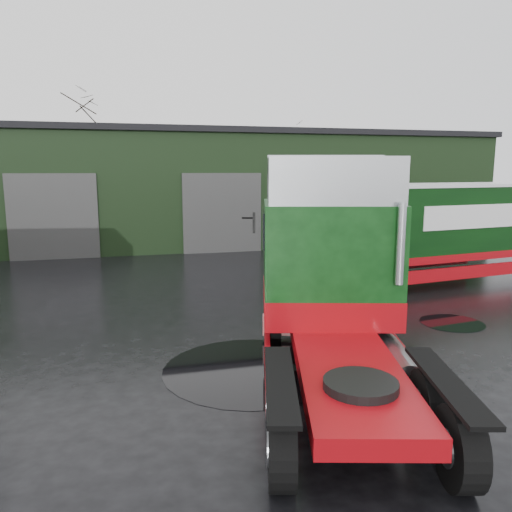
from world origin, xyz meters
The scene contains 9 objects.
ground centered at (0.00, 0.00, 0.00)m, with size 100.00×100.00×0.00m, color black.
warehouse centered at (2.00, 20.00, 3.16)m, with size 32.40×12.40×6.30m.
hero_tractor centered at (0.92, -3.00, 2.23)m, with size 3.05×7.18×4.46m, color #0E3B11, non-canonical shape.
lorry_right centered at (8.00, 5.00, 1.85)m, with size 2.44×14.08×3.70m, color silver, non-canonical shape.
wash_bucket centered at (3.34, -2.02, 0.15)m, with size 0.32×0.32×0.30m, color #082DB0.
tree_back_a centered at (-6.00, 30.00, 4.75)m, with size 4.40×4.40×9.50m, color black, non-canonical shape.
tree_back_b centered at (10.00, 30.00, 3.75)m, with size 4.40×4.40×7.50m, color black, non-canonical shape.
puddle_0 centered at (-0.28, -1.19, 0.00)m, with size 3.73×3.73×0.01m, color black.
puddle_1 centered at (5.85, 0.56, 0.00)m, with size 1.72×1.72×0.01m, color black.
Camera 1 is at (-2.69, -10.84, 4.15)m, focal length 35.00 mm.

